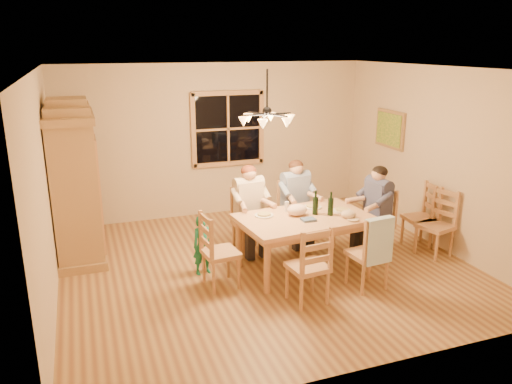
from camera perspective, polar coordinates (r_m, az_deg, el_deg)
name	(u,v)px	position (r m, az deg, el deg)	size (l,w,h in m)	color
floor	(266,266)	(7.10, 1.16, -8.41)	(5.50, 5.50, 0.00)	brown
ceiling	(267,69)	(6.45, 1.30, 13.90)	(5.50, 5.00, 0.02)	white
wall_back	(217,140)	(8.97, -4.50, 5.92)	(5.50, 0.02, 2.70)	beige
wall_left	(44,193)	(6.25, -23.04, -0.08)	(0.02, 5.00, 2.70)	beige
wall_right	(437,158)	(8.03, 19.93, 3.71)	(0.02, 5.00, 2.70)	beige
window	(228,129)	(8.96, -3.23, 7.22)	(1.30, 0.06, 1.30)	black
painting	(390,129)	(8.90, 15.04, 6.95)	(0.06, 0.78, 0.64)	olive
chandelier	(267,118)	(6.51, 1.26, 8.42)	(0.77, 0.68, 0.71)	black
armoire	(76,186)	(7.53, -19.89, 0.61)	(0.66, 1.40, 2.30)	olive
dining_table	(304,223)	(6.82, 5.52, -3.60)	(1.86, 1.25, 0.76)	tan
chair_far_left	(249,233)	(7.44, -0.77, -4.70)	(0.48, 0.46, 0.99)	#B67E50
chair_far_right	(295,225)	(7.78, 4.48, -3.78)	(0.48, 0.46, 0.99)	#B67E50
chair_near_left	(307,278)	(6.10, 5.88, -9.78)	(0.48, 0.46, 0.99)	#B67E50
chair_near_right	(367,265)	(6.56, 12.53, -8.13)	(0.48, 0.46, 0.99)	#B67E50
chair_end_left	(221,264)	(6.45, -4.02, -8.18)	(0.46, 0.48, 0.99)	#B67E50
chair_end_right	(375,234)	(7.61, 13.40, -4.67)	(0.46, 0.48, 0.99)	#B67E50
adult_woman	(249,198)	(7.26, -0.78, -0.74)	(0.42, 0.46, 0.87)	beige
adult_plaid_man	(296,192)	(7.61, 4.57, 0.02)	(0.42, 0.46, 0.87)	#355192
adult_slate_man	(377,199)	(7.44, 13.67, -0.80)	(0.46, 0.42, 0.87)	#42466A
towel	(378,241)	(6.27, 13.82, -5.45)	(0.38, 0.10, 0.58)	#B2D6F1
wine_bottle_a	(315,203)	(6.83, 6.81, -1.24)	(0.08, 0.08, 0.33)	black
wine_bottle_b	(331,204)	(6.82, 8.54, -1.33)	(0.08, 0.08, 0.33)	black
plate_woman	(264,215)	(6.76, 0.93, -2.69)	(0.26, 0.26, 0.02)	white
plate_plaid	(313,207)	(7.15, 6.48, -1.71)	(0.26, 0.26, 0.02)	white
plate_slate	(342,211)	(7.06, 9.78, -2.11)	(0.26, 0.26, 0.02)	white
wine_glass_a	(287,207)	(6.95, 3.54, -1.67)	(0.06, 0.06, 0.14)	silver
wine_glass_b	(331,203)	(7.14, 8.59, -1.31)	(0.06, 0.06, 0.14)	silver
cap	(348,214)	(6.79, 10.52, -2.50)	(0.20, 0.20, 0.11)	tan
napkin	(308,220)	(6.62, 6.02, -3.16)	(0.18, 0.14, 0.03)	#455980
cloth_bundle	(297,210)	(6.79, 4.72, -2.05)	(0.28, 0.22, 0.15)	beige
child	(203,245)	(6.77, -6.09, -6.06)	(0.30, 0.19, 0.81)	#1B7A5D
chair_spare_front	(434,236)	(7.78, 19.68, -4.74)	(0.52, 0.53, 0.99)	#B67E50
chair_spare_back	(419,228)	(8.03, 18.13, -3.92)	(0.45, 0.47, 0.99)	#B67E50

